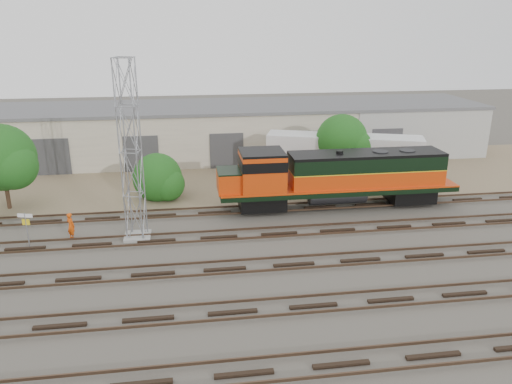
{
  "coord_description": "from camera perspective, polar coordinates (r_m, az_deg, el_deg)",
  "views": [
    {
      "loc": [
        -1.89,
        -28.33,
        13.31
      ],
      "look_at": [
        2.8,
        4.0,
        2.2
      ],
      "focal_mm": 35.0,
      "sensor_mm": 36.0,
      "label": 1
    }
  ],
  "objects": [
    {
      "name": "tree_west",
      "position": [
        40.75,
        -26.82,
        3.31
      ],
      "size": [
        5.17,
        4.92,
        6.44
      ],
      "color": "#382619",
      "rests_on": "ground"
    },
    {
      "name": "dumpster_blue",
      "position": [
        49.92,
        16.07,
        3.46
      ],
      "size": [
        1.96,
        1.89,
        1.5
      ],
      "primitive_type": "cube",
      "rotation": [
        0.0,
        0.0,
        0.28
      ],
      "color": "navy",
      "rests_on": "ground"
    },
    {
      "name": "dirt_strip",
      "position": [
        45.37,
        -5.51,
        1.64
      ],
      "size": [
        80.0,
        16.0,
        0.02
      ],
      "primitive_type": "cube",
      "color": "#726047",
      "rests_on": "ground"
    },
    {
      "name": "locomotive",
      "position": [
        37.61,
        8.93,
        1.79
      ],
      "size": [
        17.95,
        3.15,
        4.31
      ],
      "color": "black",
      "rests_on": "tracks"
    },
    {
      "name": "signal_tower",
      "position": [
        31.83,
        -14.09,
        4.1
      ],
      "size": [
        1.68,
        1.68,
        11.41
      ],
      "rotation": [
        0.0,
        0.0,
        -0.25
      ],
      "color": "gray",
      "rests_on": "ground"
    },
    {
      "name": "semi_trailer",
      "position": [
        44.34,
        10.38,
        4.46
      ],
      "size": [
        13.45,
        6.78,
        4.09
      ],
      "rotation": [
        0.0,
        0.0,
        -0.33
      ],
      "color": "silver",
      "rests_on": "ground"
    },
    {
      "name": "worker",
      "position": [
        34.38,
        -20.4,
        -3.64
      ],
      "size": [
        0.76,
        0.75,
        1.77
      ],
      "primitive_type": "imported",
      "rotation": [
        0.0,
        0.0,
        2.38
      ],
      "color": "#D7490B",
      "rests_on": "ground"
    },
    {
      "name": "ground",
      "position": [
        31.36,
        -4.05,
        -6.38
      ],
      "size": [
        140.0,
        140.0,
        0.0
      ],
      "primitive_type": "plane",
      "color": "#47423A",
      "rests_on": "ground"
    },
    {
      "name": "warehouse",
      "position": [
        52.44,
        -6.02,
        6.95
      ],
      "size": [
        58.4,
        10.4,
        5.3
      ],
      "color": "beige",
      "rests_on": "ground"
    },
    {
      "name": "dumpster_red",
      "position": [
        50.94,
        14.86,
        3.81
      ],
      "size": [
        1.89,
        1.83,
        1.4
      ],
      "primitive_type": "cube",
      "rotation": [
        0.0,
        0.0,
        -0.35
      ],
      "color": "maroon",
      "rests_on": "ground"
    },
    {
      "name": "tree_east",
      "position": [
        43.65,
        10.1,
        5.7
      ],
      "size": [
        4.65,
        4.43,
        5.97
      ],
      "color": "#382619",
      "rests_on": "ground"
    },
    {
      "name": "sign_post",
      "position": [
        33.67,
        -24.79,
        -3.33
      ],
      "size": [
        0.94,
        0.27,
        2.34
      ],
      "color": "gray",
      "rests_on": "ground"
    },
    {
      "name": "tracks",
      "position": [
        28.64,
        -3.58,
        -8.77
      ],
      "size": [
        80.0,
        20.4,
        0.28
      ],
      "color": "black",
      "rests_on": "ground"
    },
    {
      "name": "tree_mid",
      "position": [
        40.05,
        -10.92,
        1.45
      ],
      "size": [
        4.08,
        3.88,
        3.88
      ],
      "color": "#382619",
      "rests_on": "ground"
    }
  ]
}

